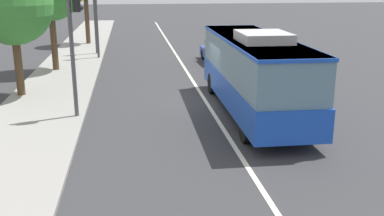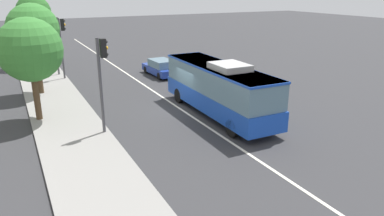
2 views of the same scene
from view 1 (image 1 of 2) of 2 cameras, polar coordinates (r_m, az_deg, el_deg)
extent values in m
plane|color=#333335|center=(20.65, 1.63, 1.03)|extent=(160.00, 160.00, 0.00)
cube|color=gray|center=(20.71, -18.05, 0.47)|extent=(80.00, 3.74, 0.14)
cube|color=silver|center=(20.65, 1.63, 1.05)|extent=(76.00, 0.16, 0.01)
cube|color=#1947B7|center=(18.62, 7.72, 2.31)|extent=(10.03, 2.61, 1.10)
cube|color=slate|center=(18.35, 7.88, 6.36)|extent=(9.83, 2.53, 1.58)
cube|color=#1947B7|center=(18.25, 7.97, 8.62)|extent=(9.93, 2.58, 0.12)
cube|color=#B2B2B2|center=(17.07, 9.05, 8.87)|extent=(2.22, 1.82, 0.36)
cylinder|color=black|center=(21.73, 2.59, 3.15)|extent=(1.00, 0.31, 1.00)
cylinder|color=black|center=(22.21, 8.20, 3.28)|extent=(1.00, 0.31, 1.00)
cylinder|color=black|center=(15.32, 6.90, -2.56)|extent=(1.00, 0.31, 1.00)
cylinder|color=black|center=(15.99, 14.58, -2.17)|extent=(1.00, 0.31, 1.00)
cube|color=#1E3899|center=(29.96, 3.53, 6.78)|extent=(4.57, 1.99, 0.60)
cube|color=slate|center=(29.62, 3.67, 7.89)|extent=(2.59, 1.76, 0.64)
cylinder|color=black|center=(31.26, 1.43, 6.82)|extent=(0.65, 0.25, 0.64)
cylinder|color=black|center=(31.62, 4.29, 6.89)|extent=(0.65, 0.25, 0.64)
cylinder|color=black|center=(28.37, 2.67, 5.85)|extent=(0.65, 0.25, 0.64)
cylinder|color=black|center=(28.77, 5.79, 5.93)|extent=(0.65, 0.25, 0.64)
cylinder|color=#47474C|center=(33.22, -12.18, 10.99)|extent=(0.16, 0.16, 5.20)
cylinder|color=#47474C|center=(17.85, -14.92, 6.64)|extent=(0.16, 0.16, 5.20)
sphere|color=#2D2D2D|center=(17.64, -13.91, 12.27)|extent=(0.22, 0.22, 0.22)
cylinder|color=#47474C|center=(31.43, -11.98, 10.73)|extent=(0.16, 0.16, 5.20)
cylinder|color=#4C3823|center=(38.70, -13.15, 10.77)|extent=(0.36, 0.36, 4.06)
cylinder|color=#4C3823|center=(22.24, -21.11, 4.89)|extent=(0.36, 0.36, 2.91)
sphere|color=#387F33|center=(21.91, -21.86, 12.10)|extent=(3.61, 3.61, 3.61)
cylinder|color=#4C3823|center=(27.86, -17.09, 7.88)|extent=(0.36, 0.36, 3.44)
camera|label=2|loc=(6.68, -109.95, 14.05)|focal=33.78mm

